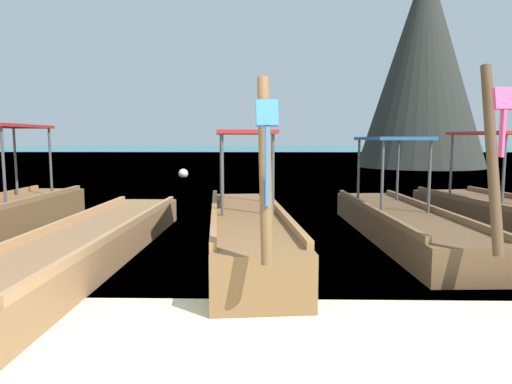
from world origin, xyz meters
TOP-DOWN VIEW (x-y plane):
  - ground at (0.00, 0.00)m, footprint 120.00×120.00m
  - sea_water at (0.00, 61.67)m, footprint 120.00×120.00m
  - longtail_boat_orange_ribbon at (-2.43, 3.25)m, footprint 1.21×7.28m
  - longtail_boat_blue_ribbon at (-0.14, 3.77)m, footprint 1.65×5.69m
  - longtail_boat_pink_ribbon at (2.58, 4.86)m, footprint 1.44×6.05m
  - karst_rock at (10.19, 26.63)m, footprint 8.10×7.87m
  - mooring_buoy_near at (-3.61, 17.53)m, footprint 0.43×0.43m

SIDE VIEW (x-z plane):
  - ground at x=0.00m, z-range 0.00..0.00m
  - sea_water at x=0.00m, z-range 0.00..0.00m
  - mooring_buoy_near at x=-3.61m, z-range 0.00..0.44m
  - longtail_boat_orange_ribbon at x=-2.43m, z-range -0.87..1.37m
  - longtail_boat_pink_ribbon at x=2.58m, z-range -1.00..1.65m
  - longtail_boat_blue_ribbon at x=-0.14m, z-range -0.82..1.57m
  - karst_rock at x=10.19m, z-range -0.29..12.61m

